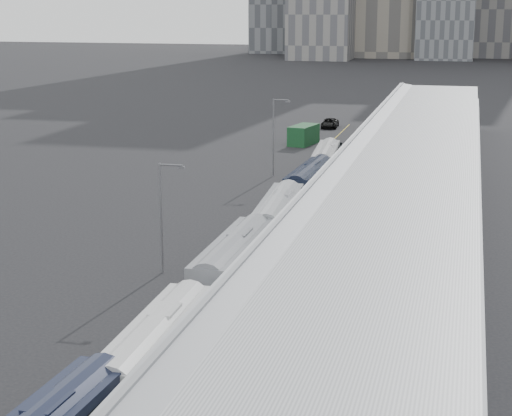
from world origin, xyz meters
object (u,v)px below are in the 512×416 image
(bus_5, at_px, (310,185))
(street_lamp_near, at_px, (163,210))
(bus_6, at_px, (326,162))
(suv, at_px, (330,123))
(bus_2, at_px, (156,357))
(street_lamp_far, at_px, (275,132))
(bus_4, at_px, (278,222))
(bus_3, at_px, (234,268))
(shipping_container, at_px, (304,135))

(bus_5, height_order, street_lamp_near, street_lamp_near)
(bus_6, distance_m, suv, 39.30)
(bus_2, distance_m, bus_5, 45.60)
(street_lamp_far, relative_size, suv, 1.67)
(bus_2, distance_m, bus_4, 29.34)
(bus_5, distance_m, street_lamp_far, 13.36)
(bus_2, bearing_deg, bus_3, 88.90)
(street_lamp_near, bearing_deg, bus_5, 77.25)
(street_lamp_near, height_order, shipping_container, street_lamp_near)
(bus_5, height_order, shipping_container, bus_5)
(bus_5, bearing_deg, suv, 99.57)
(bus_2, distance_m, suv, 98.27)
(bus_3, height_order, suv, bus_3)
(bus_5, relative_size, suv, 2.34)
(bus_3, xyz_separation_m, street_lamp_far, (-6.36, 40.95, 3.56))
(bus_5, distance_m, shipping_container, 35.60)
(bus_4, bearing_deg, suv, 91.33)
(street_lamp_far, distance_m, shipping_container, 23.96)
(bus_2, xyz_separation_m, street_lamp_near, (-6.29, 18.57, 3.31))
(bus_3, relative_size, bus_4, 0.99)
(bus_2, xyz_separation_m, bus_3, (-0.09, 15.86, 0.08))
(bus_4, height_order, bus_5, bus_4)
(bus_4, distance_m, bus_5, 16.26)
(bus_3, height_order, bus_4, bus_3)
(street_lamp_near, xyz_separation_m, shipping_container, (-1.29, 61.86, -3.53))
(bus_4, distance_m, street_lamp_far, 28.46)
(bus_4, height_order, suv, bus_4)
(bus_6, bearing_deg, suv, 93.96)
(bus_3, bearing_deg, suv, 94.24)
(street_lamp_near, bearing_deg, bus_6, 82.24)
(bus_3, relative_size, bus_5, 1.08)
(bus_4, height_order, street_lamp_far, street_lamp_far)
(bus_5, relative_size, bus_6, 1.05)
(bus_5, xyz_separation_m, street_lamp_near, (-6.11, -27.03, 3.36))
(bus_6, xyz_separation_m, street_lamp_near, (-5.53, -40.63, 3.44))
(bus_5, bearing_deg, bus_6, 95.01)
(bus_4, height_order, street_lamp_near, street_lamp_near)
(street_lamp_far, height_order, suv, street_lamp_far)
(suv, bearing_deg, bus_4, -86.46)
(street_lamp_near, relative_size, street_lamp_far, 0.93)
(bus_5, distance_m, street_lamp_near, 27.92)
(bus_3, height_order, bus_5, bus_3)
(bus_3, distance_m, shipping_container, 65.00)
(bus_3, relative_size, suv, 2.52)
(bus_5, bearing_deg, street_lamp_near, -100.17)
(bus_4, relative_size, shipping_container, 2.36)
(street_lamp_near, xyz_separation_m, suv, (-0.32, 79.48, -4.17))
(bus_2, height_order, bus_5, bus_2)
(street_lamp_near, bearing_deg, shipping_container, 91.19)
(bus_3, distance_m, bus_5, 29.74)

